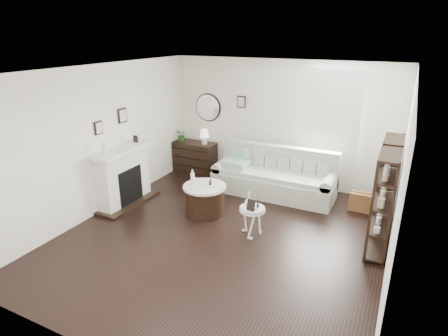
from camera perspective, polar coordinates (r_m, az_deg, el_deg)
The scene contains 18 objects.
room at distance 7.97m, azimuth 13.48°, elevation 7.76°, with size 5.50×5.50×5.50m.
fireplace at distance 7.55m, azimuth -15.02°, elevation -1.46°, with size 0.50×1.40×1.84m.
shelf_unit_far at distance 6.90m, azimuth 23.63°, elevation -2.22°, with size 0.30×0.80×1.60m.
shelf_unit_near at distance 6.07m, azimuth 23.05°, elevation -5.16°, with size 0.30×0.80×1.60m.
sofa at distance 7.90m, azimuth 7.66°, elevation -1.63°, with size 2.51×0.87×0.97m.
quilt at distance 7.98m, azimuth 1.88°, elevation 0.68°, with size 0.55×0.45×0.14m, color #217B5B.
suitcase at distance 7.57m, azimuth 20.59°, elevation -4.98°, with size 0.55×0.18×0.37m, color brown.
dresser at distance 9.09m, azimuth -4.72°, elevation 1.73°, with size 1.11×0.48×0.74m.
table_lamp at distance 8.78m, azimuth -3.00°, elevation 4.80°, with size 0.22×0.22×0.35m, color beige, non-canonical shape.
potted_plant at distance 9.05m, azimuth -6.47°, elevation 4.98°, with size 0.26×0.23×0.29m, color #235A19.
drum_table at distance 7.01m, azimuth -2.94°, elevation -4.76°, with size 0.80×0.80×0.55m.
pedestal_table at distance 6.20m, azimuth 4.33°, elevation -6.39°, with size 0.42×0.42×0.51m.
eiffel_drum at distance 6.87m, azimuth -2.12°, elevation -1.90°, with size 0.12×0.12×0.20m, color black, non-canonical shape.
bottle_drum at distance 6.86m, azimuth -4.82°, elevation -1.47°, with size 0.07×0.07×0.31m, color silver.
card_frame_drum at distance 6.72m, azimuth -4.23°, elevation -2.38°, with size 0.16×0.01×0.21m, color white.
eiffel_ped at distance 6.14m, azimuth 5.18°, elevation -5.33°, with size 0.10×0.10×0.18m, color black, non-canonical shape.
flask_ped at distance 6.16m, azimuth 3.81°, elevation -4.76°, with size 0.14×0.14×0.26m, color silver, non-canonical shape.
card_frame_ped at distance 6.04m, azimuth 4.13°, elevation -5.67°, with size 0.14×0.01×0.19m, color black.
Camera 1 is at (2.44, -4.91, 3.23)m, focal length 30.00 mm.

